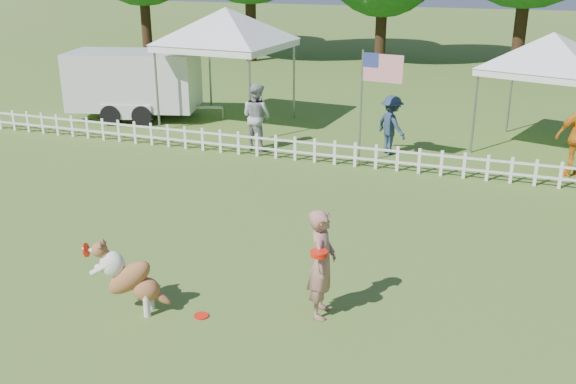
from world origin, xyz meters
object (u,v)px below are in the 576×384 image
object	(u,v)px
flag_pole	(361,109)
spectator_b	(391,125)
canopy_tent_left	(228,69)
canopy_tent_right	(546,94)
cargo_trailer	(134,84)
frisbee_on_turf	(201,316)
spectator_a	(257,117)
handler	(322,264)
dog	(131,278)

from	to	relation	value
flag_pole	spectator_b	bearing A→B (deg)	74.28
canopy_tent_left	canopy_tent_right	world-z (taller)	canopy_tent_left
cargo_trailer	frisbee_on_turf	bearing A→B (deg)	-68.82
spectator_a	canopy_tent_left	bearing A→B (deg)	-30.66
canopy_tent_left	frisbee_on_turf	bearing A→B (deg)	-63.22
canopy_tent_right	flag_pole	distance (m)	4.91
flag_pole	canopy_tent_left	bearing A→B (deg)	160.90
canopy_tent_left	flag_pole	world-z (taller)	canopy_tent_left
handler	cargo_trailer	xyz separation A→B (m)	(-8.75, 9.19, 0.26)
handler	canopy_tent_left	xyz separation A→B (m)	(-5.74, 9.44, 0.86)
spectator_a	canopy_tent_right	bearing A→B (deg)	-141.38
handler	spectator_a	xyz separation A→B (m)	(-3.96, 7.30, 0.07)
spectator_b	flag_pole	bearing A→B (deg)	105.15
dog	flag_pole	bearing A→B (deg)	65.12
dog	spectator_b	xyz separation A→B (m)	(1.85, 8.85, 0.21)
canopy_tent_right	spectator_a	xyz separation A→B (m)	(-6.86, -2.36, -0.60)
spectator_b	canopy_tent_left	bearing A→B (deg)	25.21
handler	canopy_tent_right	xyz separation A→B (m)	(2.90, 9.66, 0.67)
dog	spectator_b	world-z (taller)	spectator_b
frisbee_on_turf	spectator_a	bearing A→B (deg)	107.02
handler	spectator_b	xyz separation A→B (m)	(-0.64, 8.03, -0.04)
canopy_tent_left	cargo_trailer	xyz separation A→B (m)	(-3.01, -0.25, -0.61)
dog	canopy_tent_right	distance (m)	11.82
handler	spectator_a	world-z (taller)	spectator_a
flag_pole	spectator_b	distance (m)	1.38
flag_pole	cargo_trailer	bearing A→B (deg)	173.09
frisbee_on_turf	canopy_tent_right	distance (m)	11.29
handler	frisbee_on_turf	size ratio (longest dim) A/B	7.62
cargo_trailer	canopy_tent_right	bearing A→B (deg)	-12.86
flag_pole	spectator_a	bearing A→B (deg)	-177.98
handler	flag_pole	world-z (taller)	flag_pole
dog	frisbee_on_turf	xyz separation A→B (m)	(0.95, 0.20, -0.52)
canopy_tent_right	cargo_trailer	world-z (taller)	canopy_tent_right
frisbee_on_turf	spectator_b	size ratio (longest dim) A/B	0.14
flag_pole	spectator_a	size ratio (longest dim) A/B	1.59
canopy_tent_left	cargo_trailer	size ratio (longest dim) A/B	0.70
dog	spectator_a	size ratio (longest dim) A/B	0.63
dog	spectator_b	size ratio (longest dim) A/B	0.72
canopy_tent_right	spectator_b	bearing A→B (deg)	-137.84
flag_pole	spectator_b	size ratio (longest dim) A/B	1.83
dog	spectator_a	distance (m)	8.26
frisbee_on_turf	flag_pole	world-z (taller)	flag_pole
cargo_trailer	spectator_a	bearing A→B (deg)	-36.73
canopy_tent_right	spectator_b	distance (m)	3.96
canopy_tent_right	cargo_trailer	distance (m)	11.67
canopy_tent_left	spectator_a	distance (m)	2.89
cargo_trailer	dog	bearing A→B (deg)	-73.12
spectator_b	frisbee_on_turf	bearing A→B (deg)	124.72
handler	canopy_tent_right	size ratio (longest dim) A/B	0.54
flag_pole	dog	bearing A→B (deg)	-89.87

